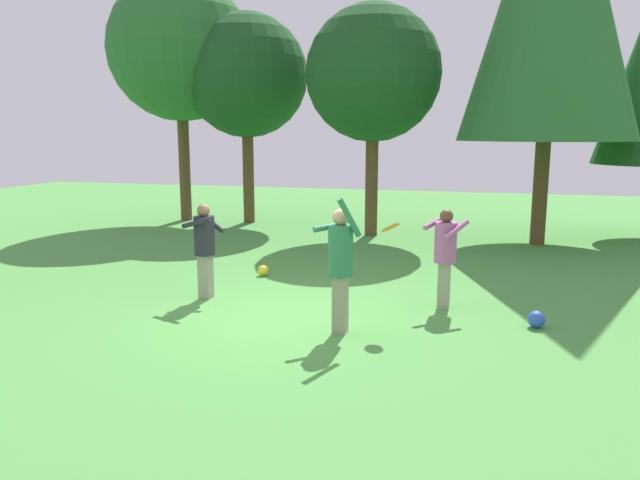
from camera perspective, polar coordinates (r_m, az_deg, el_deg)
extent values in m
plane|color=#4C9342|center=(9.02, -3.15, -7.32)|extent=(40.00, 40.00, 0.00)
cube|color=gray|center=(8.22, 1.94, -6.13)|extent=(0.19, 0.22, 0.80)
cylinder|color=#2D7551|center=(8.04, 1.98, -0.99)|extent=(0.34, 0.34, 0.70)
sphere|color=tan|center=(7.97, 2.00, 2.19)|extent=(0.23, 0.23, 0.23)
cylinder|color=#2D7551|center=(8.16, 1.22, 1.33)|extent=(0.47, 0.49, 0.13)
cylinder|color=#2D7551|center=(7.80, 2.80, 2.16)|extent=(0.32, 0.33, 0.55)
cube|color=gray|center=(9.57, 11.73, -4.22)|extent=(0.19, 0.22, 0.73)
cylinder|color=#A85693|center=(9.42, 11.88, -0.21)|extent=(0.34, 0.34, 0.63)
sphere|color=brown|center=(9.36, 11.97, 2.25)|extent=(0.21, 0.21, 0.21)
cylinder|color=#A85693|center=(9.26, 12.88, 0.96)|extent=(0.38, 0.47, 0.27)
cylinder|color=#A85693|center=(9.50, 11.02, 1.72)|extent=(0.38, 0.48, 0.23)
cube|color=gray|center=(10.08, -10.84, -3.43)|extent=(0.19, 0.22, 0.74)
cylinder|color=#23232D|center=(9.94, -10.97, 0.43)|extent=(0.34, 0.34, 0.64)
sphere|color=#8C6647|center=(9.88, -11.05, 2.79)|extent=(0.21, 0.21, 0.21)
cylinder|color=#23232D|center=(10.07, -10.36, 1.72)|extent=(0.51, 0.16, 0.36)
cylinder|color=#23232D|center=(9.74, -11.69, 1.62)|extent=(0.55, 0.16, 0.22)
cylinder|color=orange|center=(8.48, 6.75, 1.20)|extent=(0.33, 0.34, 0.15)
sphere|color=yellow|center=(11.52, -5.44, -2.92)|extent=(0.21, 0.21, 0.21)
sphere|color=blue|center=(9.02, 19.93, -7.12)|extent=(0.24, 0.24, 0.24)
cylinder|color=brown|center=(15.43, 20.48, 8.01)|extent=(0.35, 0.35, 4.57)
cylinder|color=brown|center=(15.84, 4.95, 6.09)|extent=(0.33, 0.33, 3.15)
sphere|color=#19471E|center=(15.86, 5.10, 15.56)|extent=(3.47, 3.47, 3.47)
cylinder|color=brown|center=(18.21, -6.85, 6.78)|extent=(0.33, 0.33, 3.27)
sphere|color=#19471E|center=(18.25, -7.04, 15.30)|extent=(3.59, 3.59, 3.59)
cylinder|color=brown|center=(19.06, -12.81, 7.68)|extent=(0.34, 0.34, 3.88)
sphere|color=#28662D|center=(19.20, -13.21, 17.32)|extent=(4.27, 4.27, 4.27)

